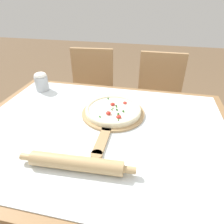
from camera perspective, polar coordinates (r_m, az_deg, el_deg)
ground_plane at (r=1.53m, az=-2.54°, el=-27.68°), size 10.00×10.00×0.00m
dining_table at (r=1.03m, az=-3.39°, el=-9.36°), size 1.29×0.99×0.74m
towel_cloth at (r=0.97m, az=-3.58°, el=-4.70°), size 1.21×0.91×0.00m
pizza_peel at (r=1.05m, az=0.09°, el=-0.89°), size 0.33×0.51×0.01m
pizza at (r=1.06m, az=0.35°, el=0.60°), size 0.30×0.30×0.03m
rolling_pin at (r=0.77m, az=-10.14°, el=-14.21°), size 0.44×0.07×0.06m
chair_left at (r=1.87m, az=-5.87°, el=5.90°), size 0.44×0.44×0.88m
chair_right at (r=1.80m, az=13.18°, el=3.98°), size 0.40×0.40×0.88m
flour_cup at (r=1.38m, az=-19.54°, el=8.28°), size 0.08×0.08×0.12m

